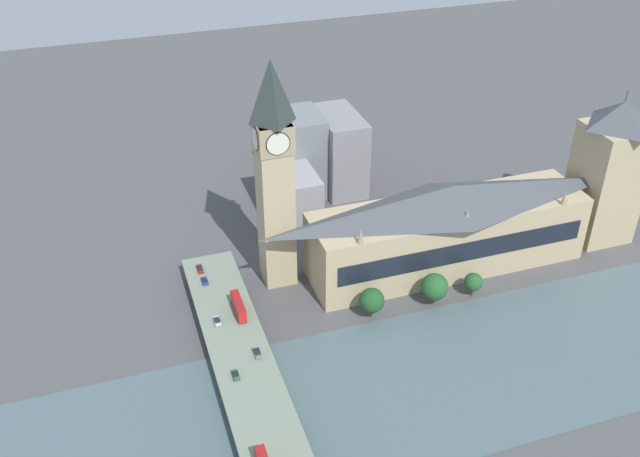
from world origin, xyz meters
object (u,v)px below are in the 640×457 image
object	(u,v)px
car_northbound_lead	(257,352)
car_northbound_mid	(236,375)
road_bridge	(260,411)
double_decker_bus_lead	(238,306)
parliament_hall	(448,227)
victoria_tower	(608,172)
car_southbound_mid	(217,321)
car_southbound_lead	(205,281)
car_southbound_tail	(200,269)
clock_tower	(274,172)

from	to	relation	value
car_northbound_lead	car_northbound_mid	xyz separation A→B (m)	(-6.63, 7.69, -0.05)
road_bridge	car_northbound_lead	bearing A→B (deg)	-12.35
double_decker_bus_lead	parliament_hall	bearing A→B (deg)	-82.68
victoria_tower	car_northbound_lead	xyz separation A→B (m)	(-29.05, 134.18, -19.65)
car_southbound_mid	car_southbound_lead	bearing A→B (deg)	-0.62
double_decker_bus_lead	car_southbound_mid	world-z (taller)	double_decker_bus_lead
double_decker_bus_lead	car_southbound_lead	world-z (taller)	double_decker_bus_lead
car_southbound_mid	car_southbound_tail	xyz separation A→B (m)	(27.69, -0.01, 0.03)
car_northbound_lead	car_northbound_mid	world-z (taller)	car_northbound_lead
car_northbound_lead	car_southbound_lead	world-z (taller)	car_northbound_lead
clock_tower	car_southbound_tail	xyz separation A→B (m)	(5.03, 25.10, -34.09)
car_southbound_mid	car_southbound_tail	bearing A→B (deg)	-0.02
car_southbound_tail	car_southbound_mid	bearing A→B (deg)	179.98
car_southbound_tail	car_northbound_lead	bearing A→B (deg)	-170.04
car_southbound_lead	car_southbound_tail	world-z (taller)	car_southbound_tail
car_southbound_lead	car_northbound_mid	bearing A→B (deg)	179.95
car_southbound_mid	car_southbound_tail	world-z (taller)	car_southbound_tail
victoria_tower	double_decker_bus_lead	world-z (taller)	victoria_tower
clock_tower	road_bridge	bearing A→B (deg)	160.07
car_northbound_lead	car_southbound_tail	distance (m)	45.43
parliament_hall	car_southbound_lead	size ratio (longest dim) A/B	24.54
victoria_tower	car_northbound_lead	bearing A→B (deg)	102.22
car_northbound_mid	car_southbound_tail	world-z (taller)	car_southbound_tail
road_bridge	car_southbound_tail	distance (m)	64.63
road_bridge	double_decker_bus_lead	size ratio (longest dim) A/B	12.58
victoria_tower	car_southbound_mid	xyz separation A→B (m)	(-12.00, 142.05, -19.71)
car_southbound_tail	road_bridge	bearing A→B (deg)	-176.87
car_southbound_tail	victoria_tower	bearing A→B (deg)	-96.30
parliament_hall	car_northbound_mid	world-z (taller)	parliament_hall
car_northbound_lead	victoria_tower	bearing A→B (deg)	-77.78
clock_tower	victoria_tower	world-z (taller)	clock_tower
car_northbound_mid	car_northbound_lead	bearing A→B (deg)	-49.24
car_southbound_mid	car_southbound_tail	distance (m)	27.69
car_northbound_mid	car_southbound_lead	world-z (taller)	car_northbound_mid
victoria_tower	car_southbound_tail	xyz separation A→B (m)	(15.69, 142.04, -19.68)
parliament_hall	clock_tower	bearing A→B (deg)	79.20
clock_tower	road_bridge	size ratio (longest dim) A/B	0.53
parliament_hall	double_decker_bus_lead	size ratio (longest dim) A/B	8.20
road_bridge	double_decker_bus_lead	distance (m)	39.57
car_northbound_mid	car_southbound_tail	xyz separation A→B (m)	(51.37, 0.17, 0.02)
car_southbound_lead	clock_tower	bearing A→B (deg)	-85.66
double_decker_bus_lead	car_southbound_tail	bearing A→B (deg)	15.79
parliament_hall	car_northbound_lead	size ratio (longest dim) A/B	19.78
double_decker_bus_lead	car_southbound_tail	world-z (taller)	double_decker_bus_lead
parliament_hall	car_southbound_lead	world-z (taller)	parliament_hall
car_southbound_lead	car_southbound_tail	xyz separation A→B (m)	(6.92, 0.21, 0.04)
parliament_hall	car_northbound_mid	size ratio (longest dim) A/B	24.11
car_southbound_tail	parliament_hall	bearing A→B (deg)	-100.96
double_decker_bus_lead	car_southbound_lead	size ratio (longest dim) A/B	2.99
clock_tower	car_southbound_lead	distance (m)	42.28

